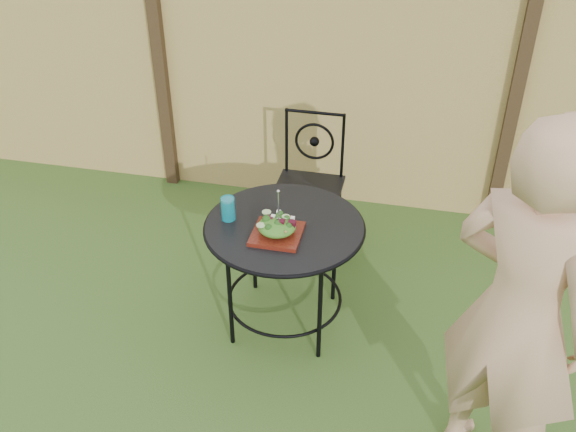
{
  "coord_description": "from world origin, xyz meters",
  "views": [
    {
      "loc": [
        0.67,
        -2.21,
        2.78
      ],
      "look_at": [
        0.01,
        0.74,
        0.75
      ],
      "focal_mm": 40.0,
      "sensor_mm": 36.0,
      "label": 1
    }
  ],
  "objects_px": {
    "patio_table": "(285,244)",
    "patio_chair": "(310,179)",
    "diner": "(518,318)",
    "salad_plate": "(277,234)"
  },
  "relations": [
    {
      "from": "patio_table",
      "to": "diner",
      "type": "relative_size",
      "value": 0.49
    },
    {
      "from": "patio_table",
      "to": "patio_chair",
      "type": "distance_m",
      "value": 0.9
    },
    {
      "from": "patio_chair",
      "to": "diner",
      "type": "bearing_deg",
      "value": -53.98
    },
    {
      "from": "patio_table",
      "to": "salad_plate",
      "type": "bearing_deg",
      "value": -97.63
    },
    {
      "from": "patio_table",
      "to": "patio_chair",
      "type": "relative_size",
      "value": 0.97
    },
    {
      "from": "patio_table",
      "to": "diner",
      "type": "height_order",
      "value": "diner"
    },
    {
      "from": "diner",
      "to": "salad_plate",
      "type": "xyz_separation_m",
      "value": [
        -1.19,
        0.64,
        -0.2
      ]
    },
    {
      "from": "diner",
      "to": "salad_plate",
      "type": "relative_size",
      "value": 6.93
    },
    {
      "from": "patio_chair",
      "to": "diner",
      "type": "xyz_separation_m",
      "value": [
        1.2,
        -1.65,
        0.43
      ]
    },
    {
      "from": "patio_table",
      "to": "salad_plate",
      "type": "distance_m",
      "value": 0.19
    }
  ]
}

